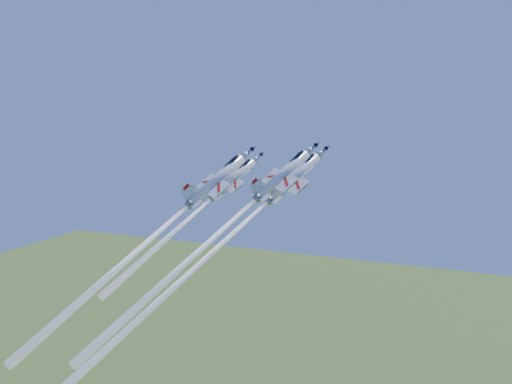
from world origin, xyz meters
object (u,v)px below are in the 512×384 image
at_px(jet_lead, 198,265).
at_px(jet_slot, 144,245).
at_px(jet_right, 208,243).
at_px(jet_left, 189,219).

xyz_separation_m(jet_lead, jet_slot, (-8.51, -4.23, 3.95)).
relative_size(jet_right, jet_slot, 0.97).
height_order(jet_right, jet_slot, jet_right).
xyz_separation_m(jet_right, jet_slot, (-12.98, 0.18, -1.68)).
bearing_deg(jet_slot, jet_right, 41.83).
bearing_deg(jet_lead, jet_left, 173.75).
relative_size(jet_left, jet_right, 0.75).
relative_size(jet_lead, jet_slot, 1.23).
distance_m(jet_left, jet_slot, 10.95).
distance_m(jet_right, jet_slot, 13.09).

